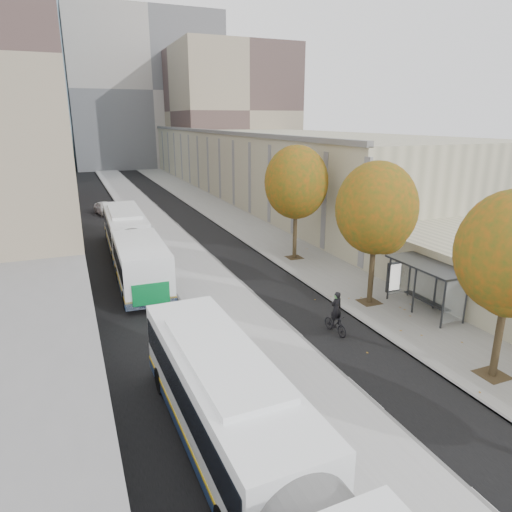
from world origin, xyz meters
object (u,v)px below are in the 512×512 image
bus_near (281,489)px  bus_far (131,242)px  cyclist (336,318)px  distant_car (105,208)px  bus_shelter (430,272)px

bus_near → bus_far: (-0.21, 23.37, 0.03)m
bus_far → cyclist: bearing=-61.4°
bus_near → cyclist: bus_near is taller
bus_near → bus_far: bearing=88.8°
bus_near → distant_car: bearing=88.9°
bus_near → bus_shelter: bearing=34.6°
bus_far → distant_car: bearing=92.2°
bus_near → distant_car: size_ratio=4.47×
bus_far → cyclist: 16.10m
cyclist → bus_near: bearing=-133.7°
bus_near → bus_far: 23.37m
cyclist → distant_car: size_ratio=0.53×
bus_shelter → bus_far: 19.11m
bus_shelter → bus_near: bearing=-143.7°
bus_shelter → distant_car: bearing=112.0°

